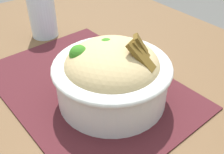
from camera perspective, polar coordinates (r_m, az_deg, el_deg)
table at (r=0.59m, az=-4.63°, el=-7.51°), size 1.11×0.88×0.77m
placemat at (r=0.54m, az=-4.50°, el=-2.06°), size 0.43×0.31×0.00m
bowl at (r=0.47m, az=-0.03°, el=0.66°), size 0.21×0.21×0.13m
fork at (r=0.61m, az=-6.69°, el=3.38°), size 0.02×0.12×0.00m
drinking_glass at (r=0.73m, az=-14.45°, el=12.00°), size 0.07×0.07×0.11m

